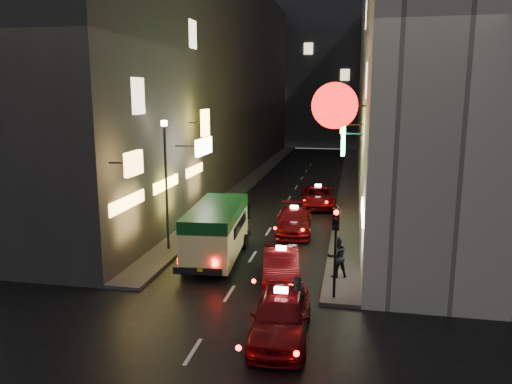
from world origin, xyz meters
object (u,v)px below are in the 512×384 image
Objects in this scene: pedestrian_crossing at (299,299)px; traffic_light at (336,232)px; minibus at (217,226)px; lamp_post at (166,177)px; taxi_near at (281,312)px.

pedestrian_crossing is 3.04m from traffic_light.
lamp_post is at bearing 164.36° from minibus.
pedestrian_crossing is 0.32× the size of lamp_post.
traffic_light is 0.56× the size of lamp_post.
traffic_light is at bearing -7.76° from pedestrian_crossing.
minibus is 3.07× the size of pedestrian_crossing.
taxi_near is (3.99, -6.87, -0.74)m from minibus.
lamp_post is at bearing 151.09° from traffic_light.
traffic_light is (1.07, 2.29, 1.69)m from pedestrian_crossing.
minibus is 1.09× the size of taxi_near.
taxi_near is 1.61× the size of traffic_light.
minibus is at bearing 145.63° from traffic_light.
lamp_post is (-6.66, 7.62, 2.84)m from taxi_near.
minibus is 3.48m from lamp_post.
traffic_light is at bearing 63.51° from taxi_near.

